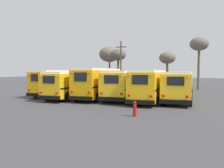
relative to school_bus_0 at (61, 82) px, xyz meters
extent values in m
plane|color=#424247|center=(7.15, -0.57, -1.69)|extent=(160.00, 160.00, 0.00)
cube|color=#E5A00C|center=(0.00, 0.02, -0.07)|extent=(2.65, 9.79, 2.60)
cube|color=white|center=(0.00, 0.02, 1.33)|extent=(2.45, 9.39, 0.20)
cube|color=black|center=(-0.11, -4.89, -1.19)|extent=(2.48, 0.26, 0.36)
cube|color=black|center=(-0.11, -4.86, 0.65)|extent=(1.34, 0.06, 0.78)
sphere|color=red|center=(-1.02, -4.88, -0.65)|extent=(0.22, 0.22, 0.22)
sphere|color=orange|center=(-1.02, -4.88, 1.01)|extent=(0.18, 0.18, 0.18)
sphere|color=red|center=(0.80, -4.92, -0.65)|extent=(0.22, 0.22, 0.22)
sphere|color=orange|center=(0.80, -4.92, 1.01)|extent=(0.18, 0.18, 0.18)
cube|color=black|center=(-1.23, 0.05, -0.26)|extent=(0.24, 9.54, 0.14)
cube|color=black|center=(1.23, -0.01, -0.26)|extent=(0.24, 9.54, 0.14)
cylinder|color=black|center=(-1.05, 3.61, -1.23)|extent=(0.30, 0.93, 0.93)
cylinder|color=black|center=(1.22, 3.56, -1.23)|extent=(0.30, 0.93, 0.93)
cylinder|color=black|center=(-1.21, -3.52, -1.23)|extent=(0.30, 0.93, 0.93)
cylinder|color=black|center=(1.05, -3.57, -1.23)|extent=(0.30, 0.93, 0.93)
cube|color=yellow|center=(2.86, -1.76, -0.13)|extent=(2.62, 10.01, 2.41)
cube|color=white|center=(2.86, -1.76, 1.17)|extent=(2.42, 9.61, 0.20)
cube|color=black|center=(2.73, -6.77, -1.16)|extent=(2.42, 0.26, 0.36)
cube|color=black|center=(2.73, -6.75, 0.53)|extent=(1.30, 0.06, 0.72)
sphere|color=red|center=(1.84, -6.76, -0.67)|extent=(0.22, 0.22, 0.22)
sphere|color=orange|center=(1.84, -6.76, 0.85)|extent=(0.18, 0.18, 0.18)
sphere|color=red|center=(3.62, -6.80, -0.67)|extent=(0.22, 0.22, 0.22)
sphere|color=orange|center=(3.62, -6.80, 0.85)|extent=(0.18, 0.18, 0.18)
cube|color=black|center=(1.67, -1.73, -0.31)|extent=(0.28, 9.75, 0.14)
cube|color=black|center=(4.06, -1.79, -0.31)|extent=(0.28, 9.75, 0.14)
cylinder|color=black|center=(1.85, 1.95, -1.18)|extent=(0.31, 1.03, 1.02)
cylinder|color=black|center=(4.06, 1.89, -1.18)|extent=(0.31, 1.03, 1.02)
cylinder|color=black|center=(1.66, -5.40, -1.18)|extent=(0.31, 1.03, 1.02)
cylinder|color=black|center=(3.87, -5.46, -1.18)|extent=(0.31, 1.03, 1.02)
cube|color=#E5A00C|center=(5.72, -1.34, 0.04)|extent=(2.37, 9.64, 2.77)
cube|color=white|center=(5.72, -1.34, 1.52)|extent=(2.18, 9.26, 0.20)
cube|color=black|center=(5.74, -6.20, -1.17)|extent=(2.38, 0.21, 0.36)
cube|color=black|center=(5.74, -6.17, 0.80)|extent=(1.28, 0.03, 0.83)
sphere|color=red|center=(4.86, -6.21, -0.58)|extent=(0.22, 0.22, 0.22)
sphere|color=orange|center=(4.86, -6.21, 1.20)|extent=(0.18, 0.18, 0.18)
sphere|color=red|center=(6.61, -6.21, -0.58)|extent=(0.22, 0.22, 0.22)
sphere|color=orange|center=(6.61, -6.21, 1.20)|extent=(0.18, 0.18, 0.18)
cube|color=black|center=(4.54, -1.35, -0.17)|extent=(0.06, 9.44, 0.14)
cube|color=black|center=(6.90, -1.34, -0.17)|extent=(0.06, 9.44, 0.14)
cylinder|color=black|center=(4.62, 2.17, -1.20)|extent=(0.28, 0.99, 0.99)
cylinder|color=black|center=(6.80, 2.18, -1.20)|extent=(0.28, 0.99, 0.99)
cylinder|color=black|center=(4.65, -4.86, -1.20)|extent=(0.28, 0.99, 0.99)
cylinder|color=black|center=(6.82, -4.86, -1.20)|extent=(0.28, 0.99, 0.99)
cube|color=yellow|center=(8.58, -1.27, -0.09)|extent=(2.60, 9.25, 2.51)
cube|color=white|center=(8.58, -1.27, 1.27)|extent=(2.39, 8.88, 0.20)
cube|color=black|center=(8.64, -5.92, -1.16)|extent=(2.52, 0.23, 0.36)
cube|color=black|center=(8.64, -5.90, 0.60)|extent=(1.36, 0.05, 0.75)
sphere|color=red|center=(7.72, -5.94, -0.65)|extent=(0.22, 0.22, 0.22)
sphere|color=orange|center=(7.72, -5.94, 0.95)|extent=(0.18, 0.18, 0.18)
sphere|color=red|center=(9.57, -5.92, -0.65)|extent=(0.22, 0.22, 0.22)
sphere|color=orange|center=(9.57, -5.92, 0.95)|extent=(0.18, 0.18, 0.18)
cube|color=black|center=(7.33, -1.29, -0.28)|extent=(0.15, 9.03, 0.14)
cube|color=black|center=(9.83, -1.26, -0.28)|extent=(0.15, 9.03, 0.14)
cylinder|color=black|center=(7.38, 2.02, -1.19)|extent=(0.29, 1.00, 1.00)
cylinder|color=black|center=(9.69, 2.05, -1.19)|extent=(0.29, 1.00, 1.00)
cylinder|color=black|center=(7.47, -4.60, -1.19)|extent=(0.29, 1.00, 1.00)
cylinder|color=black|center=(9.78, -4.57, -1.19)|extent=(0.29, 1.00, 1.00)
cube|color=yellow|center=(11.44, -1.44, -0.07)|extent=(2.51, 10.68, 2.60)
cube|color=white|center=(11.44, -1.44, 1.33)|extent=(2.31, 10.25, 0.20)
cube|color=black|center=(11.38, -6.81, -1.19)|extent=(2.44, 0.23, 0.36)
cube|color=black|center=(11.38, -6.79, 0.64)|extent=(1.31, 0.04, 0.78)
sphere|color=red|center=(10.49, -6.81, -0.66)|extent=(0.22, 0.22, 0.22)
sphere|color=orange|center=(10.49, -6.81, 1.01)|extent=(0.18, 0.18, 0.18)
sphere|color=red|center=(12.28, -6.83, -0.66)|extent=(0.22, 0.22, 0.22)
sphere|color=orange|center=(12.28, -6.83, 1.01)|extent=(0.18, 0.18, 0.18)
cube|color=black|center=(10.24, -1.43, -0.27)|extent=(0.14, 10.44, 0.14)
cube|color=black|center=(12.65, -1.46, -0.27)|extent=(0.14, 10.44, 0.14)
cylinder|color=black|center=(10.37, 2.60, -1.23)|extent=(0.29, 0.93, 0.92)
cylinder|color=black|center=(12.60, 2.57, -1.23)|extent=(0.29, 0.93, 0.92)
cylinder|color=black|center=(10.28, -5.46, -1.23)|extent=(0.29, 0.93, 0.92)
cylinder|color=black|center=(12.51, -5.48, -1.23)|extent=(0.29, 0.93, 0.92)
cube|color=yellow|center=(14.30, -1.23, -0.15)|extent=(2.85, 9.35, 2.42)
cube|color=white|center=(14.30, -1.23, 1.16)|extent=(2.63, 8.97, 0.20)
cube|color=black|center=(14.12, -5.89, -1.18)|extent=(2.55, 0.30, 0.36)
cube|color=black|center=(14.12, -5.87, 0.52)|extent=(1.37, 0.08, 0.73)
sphere|color=red|center=(13.19, -5.87, -0.69)|extent=(0.22, 0.22, 0.22)
sphere|color=orange|center=(13.19, -5.87, 0.84)|extent=(0.18, 0.18, 0.18)
sphere|color=red|center=(15.06, -5.94, -0.69)|extent=(0.22, 0.22, 0.22)
sphere|color=orange|center=(15.06, -5.94, 0.84)|extent=(0.18, 0.18, 0.18)
cube|color=black|center=(13.04, -1.18, -0.33)|extent=(0.37, 9.07, 0.14)
cube|color=black|center=(15.56, -1.28, -0.33)|extent=(0.37, 9.07, 0.14)
cylinder|color=black|center=(13.26, 2.14, -1.21)|extent=(0.32, 0.97, 0.96)
cylinder|color=black|center=(15.60, 2.05, -1.21)|extent=(0.32, 0.97, 0.96)
cylinder|color=black|center=(13.01, -4.51, -1.21)|extent=(0.32, 0.97, 0.96)
cylinder|color=black|center=(15.34, -4.60, -1.21)|extent=(0.32, 0.97, 0.96)
cylinder|color=brown|center=(4.96, 10.14, 2.26)|extent=(0.25, 0.25, 7.91)
cube|color=brown|center=(4.96, 10.14, 5.26)|extent=(1.80, 0.14, 0.14)
cylinder|color=brown|center=(17.04, 14.16, 1.63)|extent=(0.38, 0.38, 6.65)
ellipsoid|color=#6B6051|center=(17.04, 14.16, 5.77)|extent=(2.97, 2.97, 2.22)
cylinder|color=brown|center=(3.69, 12.79, 0.89)|extent=(0.38, 0.38, 5.17)
ellipsoid|color=#5B5447|center=(3.69, 12.79, 4.22)|extent=(2.73, 2.73, 2.05)
cylinder|color=brown|center=(0.59, 17.14, 0.94)|extent=(0.31, 0.31, 5.27)
ellipsoid|color=#6B6051|center=(0.59, 17.14, 4.70)|extent=(4.11, 4.11, 3.08)
cylinder|color=brown|center=(11.94, 15.52, 0.61)|extent=(0.38, 0.38, 4.62)
ellipsoid|color=#6B6051|center=(11.94, 15.52, 3.71)|extent=(2.84, 2.84, 2.13)
cylinder|color=#939399|center=(-4.00, 7.21, -0.99)|extent=(0.06, 0.06, 1.40)
cylinder|color=#939399|center=(-1.52, 7.21, -0.99)|extent=(0.06, 0.06, 1.40)
cylinder|color=#939399|center=(0.96, 7.21, -0.99)|extent=(0.06, 0.06, 1.40)
cylinder|color=#939399|center=(3.43, 7.21, -0.99)|extent=(0.06, 0.06, 1.40)
cylinder|color=#939399|center=(5.91, 7.21, -0.99)|extent=(0.06, 0.06, 1.40)
cylinder|color=#939399|center=(8.39, 7.21, -0.99)|extent=(0.06, 0.06, 1.40)
cylinder|color=#939399|center=(10.87, 7.21, -0.99)|extent=(0.06, 0.06, 1.40)
cylinder|color=#939399|center=(13.35, 7.21, -0.99)|extent=(0.06, 0.06, 1.40)
cylinder|color=#939399|center=(15.82, 7.21, -0.99)|extent=(0.06, 0.06, 1.40)
cylinder|color=#939399|center=(18.30, 7.21, -0.99)|extent=(0.06, 0.06, 1.40)
cylinder|color=#939399|center=(7.15, 7.21, -0.29)|extent=(22.30, 0.04, 0.04)
cylinder|color=#B21414|center=(11.69, -10.11, -1.27)|extent=(0.24, 0.24, 0.85)
sphere|color=#B21414|center=(11.69, -10.11, -0.77)|extent=(0.23, 0.23, 0.23)
camera|label=1|loc=(14.76, -24.26, 1.32)|focal=35.00mm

